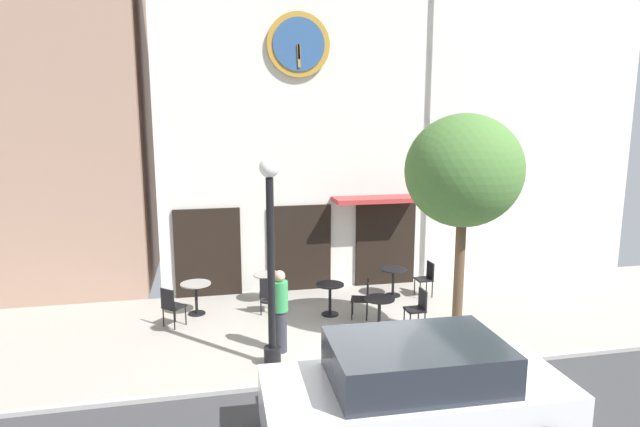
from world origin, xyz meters
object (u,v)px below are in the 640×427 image
at_px(cafe_table_leftmost, 393,277).
at_px(cafe_chair_corner, 363,296).
at_px(cafe_table_center, 330,294).
at_px(cafe_chair_mid_row, 171,304).
at_px(cafe_chair_right_end, 418,306).
at_px(parked_car_white, 415,394).
at_px(cafe_table_rightmost, 196,292).
at_px(pedestrian_green, 280,310).
at_px(street_tree, 464,172).
at_px(cafe_table_center_right, 268,282).
at_px(street_lamp, 271,263).
at_px(cafe_chair_near_lamp, 268,292).
at_px(cafe_table_near_door, 379,308).
at_px(cafe_chair_facing_wall, 427,276).

relative_size(cafe_table_leftmost, cafe_chair_corner, 0.82).
bearing_deg(cafe_table_center, cafe_chair_mid_row, 179.71).
relative_size(cafe_chair_right_end, cafe_chair_mid_row, 1.00).
bearing_deg(parked_car_white, cafe_chair_right_end, 66.93).
distance_m(cafe_table_rightmost, cafe_table_center, 3.15).
xyz_separation_m(pedestrian_green, parked_car_white, (1.45, -3.42, -0.10)).
xyz_separation_m(cafe_table_leftmost, parked_car_white, (-1.88, -6.12, 0.25)).
distance_m(street_tree, cafe_chair_right_end, 3.22).
bearing_deg(cafe_table_center, cafe_table_center_right, 137.20).
relative_size(street_tree, cafe_chair_right_end, 5.20).
height_order(street_lamp, cafe_table_leftmost, street_lamp).
height_order(cafe_chair_near_lamp, pedestrian_green, pedestrian_green).
relative_size(cafe_table_near_door, parked_car_white, 0.17).
bearing_deg(cafe_chair_corner, cafe_table_leftmost, 47.82).
height_order(cafe_table_rightmost, cafe_table_center, cafe_table_rightmost).
bearing_deg(cafe_table_leftmost, cafe_chair_mid_row, -170.19).
height_order(street_lamp, cafe_chair_corner, street_lamp).
bearing_deg(street_lamp, cafe_chair_mid_row, 130.10).
relative_size(cafe_table_rightmost, cafe_chair_near_lamp, 0.84).
bearing_deg(parked_car_white, cafe_chair_near_lamp, 104.65).
xyz_separation_m(cafe_table_rightmost, cafe_chair_near_lamp, (1.66, -0.33, -0.01)).
height_order(cafe_table_rightmost, cafe_chair_near_lamp, cafe_chair_near_lamp).
bearing_deg(cafe_table_center, street_tree, -46.27).
distance_m(cafe_chair_right_end, cafe_chair_mid_row, 5.44).
distance_m(cafe_table_leftmost, cafe_chair_corner, 1.79).
bearing_deg(pedestrian_green, cafe_table_near_door, 14.91).
relative_size(street_tree, cafe_chair_facing_wall, 5.20).
xyz_separation_m(cafe_table_center, cafe_chair_corner, (0.71, -0.36, 0.01)).
xyz_separation_m(cafe_chair_corner, cafe_chair_mid_row, (-4.31, 0.37, 0.00)).
bearing_deg(cafe_table_leftmost, cafe_table_rightmost, -177.01).
bearing_deg(cafe_table_near_door, parked_car_white, -101.36).
height_order(cafe_table_rightmost, cafe_table_center_right, cafe_table_rightmost).
relative_size(cafe_table_center_right, cafe_chair_facing_wall, 0.80).
distance_m(cafe_chair_facing_wall, cafe_chair_right_end, 2.29).
bearing_deg(cafe_chair_near_lamp, pedestrian_green, -90.02).
relative_size(cafe_chair_corner, cafe_chair_mid_row, 1.00).
bearing_deg(cafe_table_center, cafe_table_rightmost, 166.97).
bearing_deg(cafe_chair_corner, cafe_table_near_door, -80.63).
bearing_deg(cafe_chair_near_lamp, street_tree, -36.25).
xyz_separation_m(street_lamp, parked_car_white, (1.68, -2.85, -1.23)).
xyz_separation_m(street_lamp, cafe_chair_right_end, (3.35, 1.07, -1.46)).
height_order(cafe_chair_facing_wall, cafe_chair_mid_row, same).
bearing_deg(street_lamp, cafe_chair_facing_wall, 35.02).
height_order(cafe_table_center_right, cafe_chair_mid_row, cafe_chair_mid_row).
distance_m(street_tree, cafe_table_rightmost, 6.68).
distance_m(street_lamp, cafe_chair_right_end, 3.80).
relative_size(street_tree, cafe_table_center_right, 6.51).
height_order(cafe_table_center_right, pedestrian_green, pedestrian_green).
height_order(cafe_table_center_right, cafe_table_center, cafe_table_center).
distance_m(street_lamp, cafe_chair_facing_wall, 5.58).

